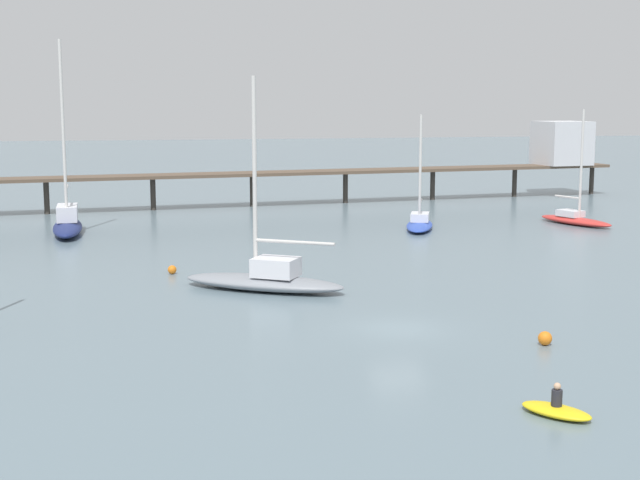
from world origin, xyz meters
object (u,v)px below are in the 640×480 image
at_px(pier, 434,156).
at_px(mooring_buoy_far, 545,338).
at_px(dinghy_yellow, 556,410).
at_px(mooring_buoy_mid, 172,270).
at_px(sailboat_blue, 420,222).
at_px(sailboat_navy, 67,221).
at_px(sailboat_gray, 266,277).
at_px(sailboat_red, 575,218).

bearing_deg(pier, mooring_buoy_far, -104.29).
relative_size(dinghy_yellow, mooring_buoy_mid, 4.99).
xyz_separation_m(dinghy_yellow, mooring_buoy_mid, (-11.18, 27.54, 0.05)).
height_order(dinghy_yellow, mooring_buoy_mid, dinghy_yellow).
bearing_deg(sailboat_blue, sailboat_navy, 173.15).
xyz_separation_m(dinghy_yellow, mooring_buoy_far, (3.53, 8.17, 0.08)).
xyz_separation_m(sailboat_gray, sailboat_navy, (-11.93, 24.26, 0.23)).
height_order(sailboat_gray, mooring_buoy_mid, sailboat_gray).
height_order(sailboat_blue, sailboat_navy, sailboat_navy).
bearing_deg(mooring_buoy_mid, pier, 51.04).
height_order(sailboat_blue, mooring_buoy_far, sailboat_blue).
bearing_deg(pier, sailboat_blue, -112.01).
bearing_deg(pier, dinghy_yellow, -105.52).
bearing_deg(mooring_buoy_mid, sailboat_gray, -50.21).
distance_m(sailboat_navy, mooring_buoy_mid, 19.85).
bearing_deg(sailboat_blue, dinghy_yellow, -102.28).
bearing_deg(sailboat_navy, mooring_buoy_far, -60.02).
height_order(sailboat_gray, mooring_buoy_far, sailboat_gray).
bearing_deg(sailboat_blue, mooring_buoy_mid, -143.44).
bearing_deg(dinghy_yellow, mooring_buoy_mid, 112.10).
bearing_deg(mooring_buoy_far, mooring_buoy_mid, 127.22).
relative_size(dinghy_yellow, mooring_buoy_far, 4.37).
xyz_separation_m(sailboat_blue, dinghy_yellow, (-9.30, -42.73, -0.35)).
relative_size(sailboat_blue, mooring_buoy_far, 15.21).
xyz_separation_m(sailboat_navy, sailboat_red, (41.16, -3.45, -0.38)).
xyz_separation_m(sailboat_navy, mooring_buoy_mid, (7.14, -18.50, -0.69)).
height_order(sailboat_gray, sailboat_navy, sailboat_navy).
xyz_separation_m(sailboat_blue, sailboat_red, (13.54, -0.13, -0.00)).
bearing_deg(sailboat_blue, sailboat_red, -0.55).
bearing_deg(sailboat_blue, mooring_buoy_far, -99.47).
height_order(sailboat_blue, sailboat_red, sailboat_red).
distance_m(sailboat_navy, dinghy_yellow, 49.56).
bearing_deg(sailboat_gray, sailboat_blue, 53.15).
distance_m(sailboat_gray, mooring_buoy_mid, 7.50).
relative_size(pier, mooring_buoy_far, 131.00).
xyz_separation_m(sailboat_navy, dinghy_yellow, (18.32, -46.04, -0.73)).
height_order(sailboat_navy, dinghy_yellow, sailboat_navy).
bearing_deg(mooring_buoy_far, sailboat_blue, 80.53).
distance_m(pier, sailboat_blue, 22.23).
distance_m(sailboat_blue, mooring_buoy_far, 35.04).
height_order(mooring_buoy_mid, mooring_buoy_far, mooring_buoy_far).
height_order(pier, mooring_buoy_far, pier).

